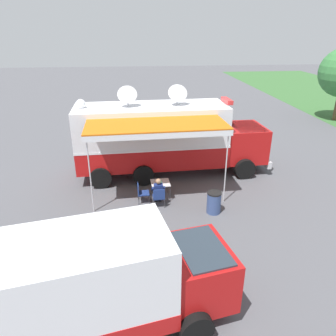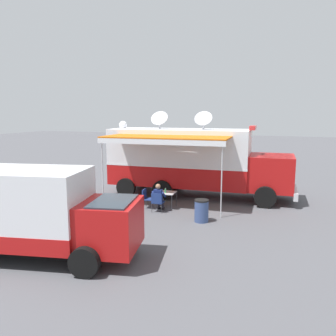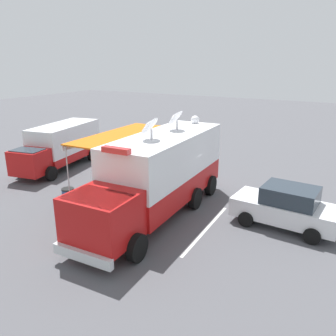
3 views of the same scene
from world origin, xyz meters
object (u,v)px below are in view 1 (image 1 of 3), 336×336
(command_truck, at_px, (167,137))
(folding_chair_at_table, at_px, (159,196))
(folding_chair_beside_table, at_px, (141,191))
(car_behind_truck, at_px, (135,128))
(support_truck, at_px, (80,288))
(water_bottle, at_px, (161,182))
(trash_bin, at_px, (214,202))
(seated_responder, at_px, (158,191))
(folding_table, at_px, (160,184))

(command_truck, height_order, folding_chair_at_table, command_truck)
(folding_chair_beside_table, xyz_separation_m, car_behind_truck, (-8.15, -0.18, 0.37))
(support_truck, bearing_deg, water_bottle, 159.75)
(command_truck, bearing_deg, trash_bin, 20.25)
(seated_responder, bearing_deg, support_truck, -20.48)
(folding_chair_at_table, relative_size, folding_chair_beside_table, 1.00)
(command_truck, bearing_deg, car_behind_truck, -163.35)
(folding_chair_at_table, distance_m, folding_chair_beside_table, 0.86)
(folding_chair_beside_table, height_order, trash_bin, trash_bin)
(folding_chair_beside_table, distance_m, support_truck, 6.49)
(folding_table, distance_m, car_behind_truck, 7.90)
(folding_chair_at_table, height_order, folding_chair_beside_table, same)
(water_bottle, bearing_deg, folding_chair_beside_table, -78.86)
(water_bottle, height_order, folding_chair_beside_table, water_bottle)
(water_bottle, distance_m, folding_chair_beside_table, 0.93)
(command_truck, relative_size, water_bottle, 42.79)
(trash_bin, bearing_deg, command_truck, -159.75)
(car_behind_truck, bearing_deg, seated_responder, 6.00)
(command_truck, relative_size, trash_bin, 10.53)
(water_bottle, bearing_deg, support_truck, -20.25)
(water_bottle, distance_m, trash_bin, 2.44)
(water_bottle, relative_size, seated_responder, 0.18)
(command_truck, relative_size, folding_chair_at_table, 11.02)
(folding_chair_beside_table, relative_size, trash_bin, 0.96)
(folding_table, height_order, folding_chair_beside_table, folding_chair_beside_table)
(folding_table, distance_m, seated_responder, 0.63)
(command_truck, distance_m, folding_table, 2.93)
(folding_chair_at_table, relative_size, trash_bin, 0.96)
(command_truck, distance_m, trash_bin, 4.55)
(water_bottle, height_order, seated_responder, seated_responder)
(folding_table, xyz_separation_m, folding_chair_beside_table, (0.32, -0.85, -0.16))
(folding_chair_at_table, bearing_deg, folding_table, 170.55)
(command_truck, distance_m, water_bottle, 3.00)
(folding_table, relative_size, seated_responder, 0.67)
(command_truck, height_order, trash_bin, command_truck)
(trash_bin, height_order, car_behind_truck, car_behind_truck)
(folding_chair_at_table, relative_size, car_behind_truck, 0.20)
(folding_chair_beside_table, relative_size, car_behind_truck, 0.20)
(command_truck, xyz_separation_m, seated_responder, (3.19, -0.68, -1.30))
(command_truck, distance_m, support_truck, 9.62)
(water_bottle, relative_size, support_truck, 0.03)
(folding_chair_at_table, height_order, support_truck, support_truck)
(support_truck, relative_size, car_behind_truck, 1.64)
(folding_chair_at_table, distance_m, trash_bin, 2.26)
(support_truck, height_order, car_behind_truck, support_truck)
(folding_chair_beside_table, bearing_deg, seated_responder, 67.59)
(folding_chair_beside_table, bearing_deg, folding_table, 110.56)
(water_bottle, relative_size, trash_bin, 0.25)
(folding_chair_at_table, xyz_separation_m, trash_bin, (0.65, 2.16, -0.06))
(water_bottle, bearing_deg, seated_responder, -17.31)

